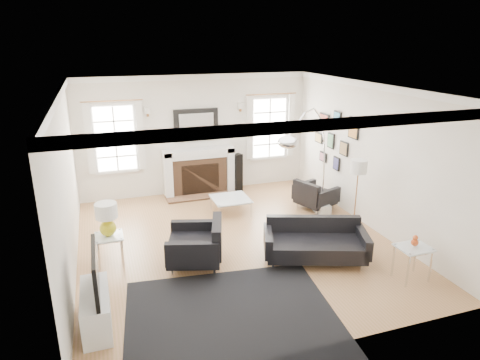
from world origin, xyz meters
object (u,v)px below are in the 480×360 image
object	(u,v)px
sofa	(315,243)
armchair_left	(198,245)
armchair_right	(314,196)
arc_floor_lamp	(308,164)
coffee_table	(231,199)
gourd_lamp	(107,217)
fireplace	(199,172)

from	to	relation	value
sofa	armchair_left	world-z (taller)	armchair_left
sofa	armchair_left	bearing A→B (deg)	167.46
armchair_right	arc_floor_lamp	bearing A→B (deg)	-126.77
sofa	armchair_left	xyz separation A→B (m)	(-1.90, 0.42, 0.06)
sofa	armchair_right	world-z (taller)	sofa
coffee_table	gourd_lamp	bearing A→B (deg)	-150.91
armchair_left	coffee_table	size ratio (longest dim) A/B	1.51
armchair_left	arc_floor_lamp	bearing A→B (deg)	17.54
armchair_left	armchair_right	bearing A→B (deg)	28.54
fireplace	gourd_lamp	size ratio (longest dim) A/B	2.99
gourd_lamp	arc_floor_lamp	distance (m)	3.72
fireplace	coffee_table	xyz separation A→B (m)	(0.34, -1.41, -0.23)
arc_floor_lamp	gourd_lamp	bearing A→B (deg)	-177.11
armchair_right	gourd_lamp	xyz separation A→B (m)	(-4.35, -1.07, 0.52)
armchair_right	gourd_lamp	distance (m)	4.51
sofa	armchair_right	xyz separation A→B (m)	(1.07, 2.04, -0.00)
armchair_left	arc_floor_lamp	size ratio (longest dim) A/B	0.47
sofa	coffee_table	bearing A→B (deg)	107.22
armchair_left	arc_floor_lamp	distance (m)	2.61
gourd_lamp	arc_floor_lamp	bearing A→B (deg)	2.89
sofa	gourd_lamp	world-z (taller)	gourd_lamp
gourd_lamp	fireplace	bearing A→B (deg)	52.07
armchair_right	sofa	bearing A→B (deg)	-117.71
sofa	gourd_lamp	bearing A→B (deg)	163.52
armchair_left	arc_floor_lamp	world-z (taller)	arc_floor_lamp
fireplace	gourd_lamp	distance (m)	3.59
armchair_left	gourd_lamp	xyz separation A→B (m)	(-1.37, 0.55, 0.46)
fireplace	armchair_right	world-z (taller)	fireplace
arc_floor_lamp	coffee_table	bearing A→B (deg)	133.10
coffee_table	gourd_lamp	world-z (taller)	gourd_lamp
fireplace	armchair_left	xyz separation A→B (m)	(-0.83, -3.37, -0.18)
fireplace	arc_floor_lamp	bearing A→B (deg)	-60.63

